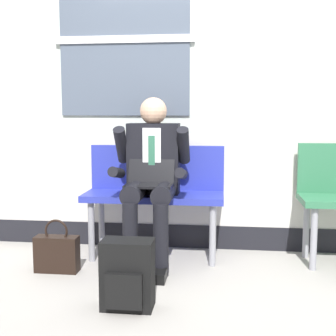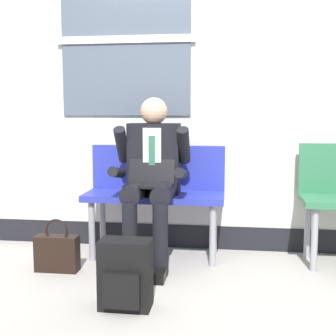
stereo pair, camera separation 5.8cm
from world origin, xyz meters
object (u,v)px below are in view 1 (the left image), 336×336
Objects in this scene: handbag at (57,253)px; backpack at (127,275)px; person_seated at (151,175)px; bench_with_person at (155,189)px.

backpack is at bearing -40.70° from handbag.
person_seated is 0.90m from handbag.
person_seated reaches higher than bench_with_person.
bench_with_person is 0.86× the size of person_seated.
person_seated is at bearing 23.27° from handbag.
handbag is at bearing -156.73° from person_seated.
bench_with_person is 0.24m from person_seated.
bench_with_person is 0.90m from handbag.
person_seated is at bearing -90.00° from bench_with_person.
handbag is (-0.65, -0.48, -0.41)m from bench_with_person.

